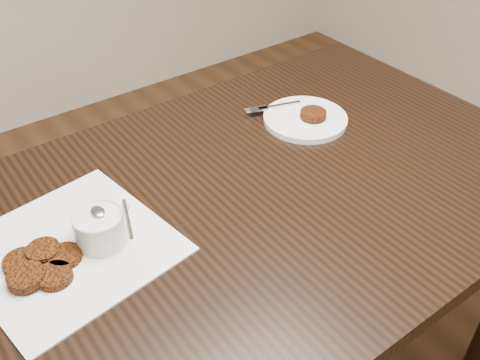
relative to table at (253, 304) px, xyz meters
name	(u,v)px	position (x,y,z in m)	size (l,w,h in m)	color
table	(253,304)	(0.00, 0.00, 0.00)	(1.33, 0.85, 0.75)	black
napkin	(70,248)	(-0.38, 0.06, 0.38)	(0.34, 0.34, 0.00)	white
sauce_ramekin	(97,214)	(-0.33, 0.04, 0.44)	(0.12, 0.12, 0.13)	silver
patty_cluster	(46,262)	(-0.43, 0.04, 0.39)	(0.21, 0.21, 0.02)	#632B0D
plate_with_patty	(305,116)	(0.26, 0.14, 0.39)	(0.21, 0.21, 0.03)	white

